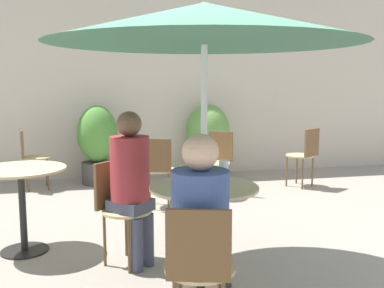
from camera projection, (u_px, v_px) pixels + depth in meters
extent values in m
plane|color=gray|center=(234.00, 288.00, 3.28)|extent=(20.00, 20.00, 0.00)
cube|color=beige|center=(156.00, 81.00, 7.09)|extent=(10.00, 0.06, 3.00)
cylinder|color=black|center=(203.00, 285.00, 3.31)|extent=(0.41, 0.41, 0.01)
cylinder|color=black|center=(204.00, 237.00, 3.26)|extent=(0.06, 0.06, 0.72)
cylinder|color=#CCB284|center=(204.00, 187.00, 3.21)|extent=(0.79, 0.79, 0.02)
cylinder|color=black|center=(25.00, 250.00, 3.98)|extent=(0.41, 0.41, 0.01)
cylinder|color=black|center=(23.00, 210.00, 3.93)|extent=(0.06, 0.06, 0.72)
cylinder|color=#CCB284|center=(21.00, 169.00, 3.88)|extent=(0.77, 0.77, 0.02)
cylinder|color=tan|center=(127.00, 211.00, 3.65)|extent=(0.40, 0.40, 0.02)
cylinder|color=brown|center=(126.00, 231.00, 3.86)|extent=(0.02, 0.02, 0.44)
cylinder|color=brown|center=(105.00, 240.00, 3.64)|extent=(0.02, 0.02, 0.44)
cylinder|color=brown|center=(150.00, 237.00, 3.72)|extent=(0.02, 0.02, 0.44)
cylinder|color=brown|center=(129.00, 246.00, 3.50)|extent=(0.02, 0.02, 0.44)
cube|color=brown|center=(110.00, 184.00, 3.72)|extent=(0.27, 0.26, 0.39)
cylinder|color=tan|center=(200.00, 269.00, 2.53)|extent=(0.40, 0.40, 0.02)
cube|color=brown|center=(199.00, 246.00, 2.32)|extent=(0.34, 0.12, 0.39)
cylinder|color=tan|center=(37.00, 157.00, 6.25)|extent=(0.40, 0.40, 0.02)
cylinder|color=brown|center=(27.00, 173.00, 6.35)|extent=(0.02, 0.02, 0.44)
cylinder|color=brown|center=(28.00, 176.00, 6.11)|extent=(0.02, 0.02, 0.44)
cylinder|color=brown|center=(46.00, 171.00, 6.45)|extent=(0.02, 0.02, 0.44)
cylinder|color=brown|center=(48.00, 175.00, 6.21)|extent=(0.02, 0.02, 0.44)
cube|color=brown|center=(22.00, 144.00, 6.15)|extent=(0.09, 0.34, 0.39)
cylinder|color=tan|center=(214.00, 163.00, 5.80)|extent=(0.40, 0.40, 0.02)
cylinder|color=brown|center=(228.00, 180.00, 5.89)|extent=(0.02, 0.02, 0.44)
cylinder|color=brown|center=(210.00, 178.00, 6.01)|extent=(0.02, 0.02, 0.44)
cylinder|color=brown|center=(219.00, 184.00, 5.66)|extent=(0.02, 0.02, 0.44)
cylinder|color=brown|center=(201.00, 181.00, 5.78)|extent=(0.02, 0.02, 0.44)
cube|color=brown|center=(221.00, 146.00, 5.93)|extent=(0.28, 0.25, 0.39)
cylinder|color=tan|center=(300.00, 155.00, 6.41)|extent=(0.40, 0.40, 0.02)
cylinder|color=brown|center=(303.00, 174.00, 6.26)|extent=(0.02, 0.02, 0.44)
cylinder|color=brown|center=(312.00, 171.00, 6.44)|extent=(0.02, 0.02, 0.44)
cylinder|color=brown|center=(287.00, 171.00, 6.44)|extent=(0.02, 0.02, 0.44)
cylinder|color=brown|center=(297.00, 169.00, 6.63)|extent=(0.02, 0.02, 0.44)
cube|color=brown|center=(312.00, 143.00, 6.25)|extent=(0.31, 0.21, 0.39)
cylinder|color=tan|center=(159.00, 170.00, 5.37)|extent=(0.40, 0.40, 0.02)
cylinder|color=brown|center=(146.00, 191.00, 5.28)|extent=(0.02, 0.02, 0.44)
cylinder|color=brown|center=(168.00, 191.00, 5.26)|extent=(0.02, 0.02, 0.44)
cylinder|color=brown|center=(150.00, 186.00, 5.54)|extent=(0.02, 0.02, 0.44)
cylinder|color=brown|center=(171.00, 186.00, 5.52)|extent=(0.02, 0.02, 0.44)
cube|color=brown|center=(156.00, 155.00, 5.16)|extent=(0.34, 0.12, 0.39)
cylinder|color=#42475B|center=(137.00, 245.00, 3.54)|extent=(0.09, 0.09, 0.44)
cylinder|color=#42475B|center=(148.00, 240.00, 3.65)|extent=(0.09, 0.09, 0.44)
cube|color=#42475B|center=(131.00, 205.00, 3.62)|extent=(0.40, 0.40, 0.09)
cylinder|color=#9E2D33|center=(130.00, 168.00, 3.58)|extent=(0.32, 0.32, 0.51)
sphere|color=brown|center=(129.00, 124.00, 3.53)|extent=(0.20, 0.20, 0.20)
cube|color=gray|center=(200.00, 256.00, 2.56)|extent=(0.35, 0.37, 0.10)
cylinder|color=#384C84|center=(200.00, 209.00, 2.52)|extent=(0.33, 0.33, 0.45)
sphere|color=#DBAD89|center=(200.00, 152.00, 2.47)|extent=(0.21, 0.21, 0.21)
cylinder|color=beige|center=(208.00, 177.00, 3.06)|extent=(0.07, 0.07, 0.20)
cylinder|color=silver|center=(224.00, 173.00, 3.21)|extent=(0.07, 0.07, 0.18)
cylinder|color=silver|center=(198.00, 172.00, 3.34)|extent=(0.07, 0.07, 0.15)
cylinder|color=#B28433|center=(184.00, 175.00, 3.20)|extent=(0.07, 0.07, 0.16)
cylinder|color=#47423D|center=(99.00, 173.00, 6.65)|extent=(0.48, 0.48, 0.32)
ellipsoid|color=#4C8938|center=(97.00, 134.00, 6.57)|extent=(0.58, 0.58, 0.84)
cylinder|color=slate|center=(208.00, 166.00, 7.10)|extent=(0.45, 0.45, 0.34)
ellipsoid|color=#609947|center=(208.00, 130.00, 7.02)|extent=(0.67, 0.67, 0.81)
cylinder|color=silver|center=(204.00, 150.00, 3.17)|extent=(0.04, 0.04, 2.03)
cone|color=#33664C|center=(204.00, 24.00, 3.05)|extent=(2.17, 2.17, 0.28)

